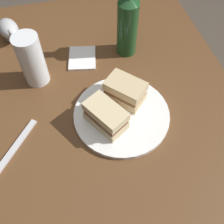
# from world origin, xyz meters

# --- Properties ---
(ground_plane) EXTENTS (6.00, 6.00, 0.00)m
(ground_plane) POSITION_xyz_m (0.00, 0.00, 0.00)
(ground_plane) COLOR #4C4238
(dining_table) EXTENTS (1.25, 0.87, 0.77)m
(dining_table) POSITION_xyz_m (0.00, 0.00, 0.39)
(dining_table) COLOR brown
(dining_table) RESTS_ON ground
(plate) EXTENTS (0.28, 0.28, 0.01)m
(plate) POSITION_xyz_m (-0.00, 0.06, 0.78)
(plate) COLOR white
(plate) RESTS_ON dining_table
(sandwich_half_left) EXTENTS (0.13, 0.13, 0.07)m
(sandwich_half_left) POSITION_xyz_m (-0.05, 0.08, 0.82)
(sandwich_half_left) COLOR #CCB284
(sandwich_half_left) RESTS_ON plate
(sandwich_half_right) EXTENTS (0.13, 0.12, 0.07)m
(sandwich_half_right) POSITION_xyz_m (0.02, 0.01, 0.82)
(sandwich_half_right) COLOR beige
(sandwich_half_right) RESTS_ON plate
(potato_wedge_front) EXTENTS (0.04, 0.05, 0.02)m
(potato_wedge_front) POSITION_xyz_m (-0.05, 0.01, 0.79)
(potato_wedge_front) COLOR #AD702D
(potato_wedge_front) RESTS_ON plate
(potato_wedge_middle) EXTENTS (0.03, 0.05, 0.02)m
(potato_wedge_middle) POSITION_xyz_m (-0.02, 0.02, 0.79)
(potato_wedge_middle) COLOR #B77F33
(potato_wedge_middle) RESTS_ON plate
(potato_wedge_back) EXTENTS (0.03, 0.05, 0.02)m
(potato_wedge_back) POSITION_xyz_m (-0.05, -0.01, 0.79)
(potato_wedge_back) COLOR #AD702D
(potato_wedge_back) RESTS_ON plate
(potato_wedge_left_edge) EXTENTS (0.04, 0.02, 0.02)m
(potato_wedge_left_edge) POSITION_xyz_m (-0.03, 0.01, 0.79)
(potato_wedge_left_edge) COLOR gold
(potato_wedge_left_edge) RESTS_ON plate
(pint_glass) EXTENTS (0.08, 0.08, 0.17)m
(pint_glass) POSITION_xyz_m (-0.20, -0.17, 0.84)
(pint_glass) COLOR white
(pint_glass) RESTS_ON dining_table
(gravy_boat) EXTENTS (0.12, 0.09, 0.07)m
(gravy_boat) POSITION_xyz_m (-0.42, -0.24, 0.81)
(gravy_boat) COLOR #B7B7BC
(gravy_boat) RESTS_ON dining_table
(cider_bottle) EXTENTS (0.07, 0.07, 0.27)m
(cider_bottle) POSITION_xyz_m (-0.26, 0.14, 0.88)
(cider_bottle) COLOR #19421E
(cider_bottle) RESTS_ON dining_table
(napkin) EXTENTS (0.13, 0.11, 0.01)m
(napkin) POSITION_xyz_m (-0.26, -0.01, 0.77)
(napkin) COLOR white
(napkin) RESTS_ON dining_table
(fork) EXTENTS (0.15, 0.12, 0.01)m
(fork) POSITION_xyz_m (0.03, -0.25, 0.77)
(fork) COLOR silver
(fork) RESTS_ON dining_table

